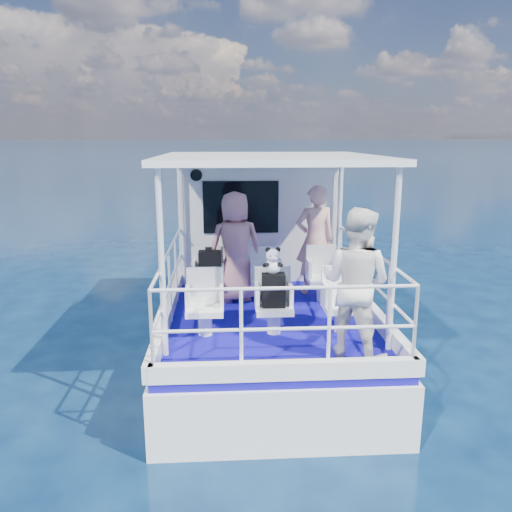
{
  "coord_description": "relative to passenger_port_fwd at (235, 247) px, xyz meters",
  "views": [
    {
      "loc": [
        -0.61,
        -7.26,
        3.42
      ],
      "look_at": [
        -0.19,
        -0.4,
        1.78
      ],
      "focal_mm": 35.0,
      "sensor_mm": 36.0,
      "label": 1
    }
  ],
  "objects": [
    {
      "name": "ground",
      "position": [
        0.47,
        -0.3,
        -1.76
      ],
      "size": [
        2000.0,
        2000.0,
        0.0
      ],
      "primitive_type": "plane",
      "color": "#071B38",
      "rests_on": "ground"
    },
    {
      "name": "hull",
      "position": [
        0.47,
        0.7,
        -1.76
      ],
      "size": [
        3.0,
        7.0,
        1.6
      ],
      "primitive_type": "cube",
      "color": "white",
      "rests_on": "ground"
    },
    {
      "name": "deck",
      "position": [
        0.47,
        0.7,
        -0.91
      ],
      "size": [
        2.9,
        6.9,
        0.1
      ],
      "primitive_type": "cube",
      "color": "#120A8C",
      "rests_on": "hull"
    },
    {
      "name": "cabin",
      "position": [
        0.47,
        2.0,
        0.24
      ],
      "size": [
        2.85,
        2.0,
        2.2
      ],
      "primitive_type": "cube",
      "color": "white",
      "rests_on": "deck"
    },
    {
      "name": "canopy",
      "position": [
        0.47,
        -0.5,
        1.38
      ],
      "size": [
        3.0,
        3.2,
        0.08
      ],
      "primitive_type": "cube",
      "color": "white",
      "rests_on": "cabin"
    },
    {
      "name": "canopy_posts",
      "position": [
        0.47,
        -0.55,
        0.24
      ],
      "size": [
        2.77,
        2.97,
        2.2
      ],
      "color": "white",
      "rests_on": "deck"
    },
    {
      "name": "railings",
      "position": [
        0.47,
        -0.87,
        -0.36
      ],
      "size": [
        2.84,
        3.59,
        1.0
      ],
      "primitive_type": null,
      "color": "white",
      "rests_on": "deck"
    },
    {
      "name": "seat_port_fwd",
      "position": [
        -0.43,
        -0.1,
        -0.67
      ],
      "size": [
        0.48,
        0.46,
        0.38
      ],
      "primitive_type": "cube",
      "color": "white",
      "rests_on": "deck"
    },
    {
      "name": "seat_center_fwd",
      "position": [
        0.47,
        -0.1,
        -0.67
      ],
      "size": [
        0.48,
        0.46,
        0.38
      ],
      "primitive_type": "cube",
      "color": "white",
      "rests_on": "deck"
    },
    {
      "name": "seat_stbd_fwd",
      "position": [
        1.37,
        -0.1,
        -0.67
      ],
      "size": [
        0.48,
        0.46,
        0.38
      ],
      "primitive_type": "cube",
      "color": "white",
      "rests_on": "deck"
    },
    {
      "name": "seat_port_aft",
      "position": [
        -0.43,
        -1.4,
        -0.67
      ],
      "size": [
        0.48,
        0.46,
        0.38
      ],
      "primitive_type": "cube",
      "color": "white",
      "rests_on": "deck"
    },
    {
      "name": "seat_center_aft",
      "position": [
        0.47,
        -1.4,
        -0.67
      ],
      "size": [
        0.48,
        0.46,
        0.38
      ],
      "primitive_type": "cube",
      "color": "white",
      "rests_on": "deck"
    },
    {
      "name": "seat_stbd_aft",
      "position": [
        1.37,
        -1.4,
        -0.67
      ],
      "size": [
        0.48,
        0.46,
        0.38
      ],
      "primitive_type": "cube",
      "color": "white",
      "rests_on": "deck"
    },
    {
      "name": "passenger_port_fwd",
      "position": [
        0.0,
        0.0,
        0.0
      ],
      "size": [
        0.73,
        0.58,
        1.73
      ],
      "primitive_type": "imported",
      "rotation": [
        0.0,
        0.0,
        3.35
      ],
      "color": "tan",
      "rests_on": "deck"
    },
    {
      "name": "passenger_stbd_fwd",
      "position": [
        1.3,
        0.33,
        0.03
      ],
      "size": [
        0.71,
        0.52,
        1.79
      ],
      "primitive_type": "imported",
      "rotation": [
        0.0,
        0.0,
        3.3
      ],
      "color": "#EAA497",
      "rests_on": "deck"
    },
    {
      "name": "passenger_stbd_aft",
      "position": [
        1.34,
        -2.12,
        0.02
      ],
      "size": [
        1.09,
        1.05,
        1.76
      ],
      "primitive_type": "imported",
      "rotation": [
        0.0,
        0.0,
        2.47
      ],
      "color": "white",
      "rests_on": "deck"
    },
    {
      "name": "backpack_port",
      "position": [
        -0.39,
        -0.13,
        -0.26
      ],
      "size": [
        0.35,
        0.2,
        0.46
      ],
      "primitive_type": "cube",
      "color": "black",
      "rests_on": "seat_port_fwd"
    },
    {
      "name": "backpack_center",
      "position": [
        0.46,
        -1.44,
        -0.26
      ],
      "size": [
        0.29,
        0.17,
        0.44
      ],
      "primitive_type": "cube",
      "color": "black",
      "rests_on": "seat_center_aft"
    },
    {
      "name": "compact_camera",
      "position": [
        -0.41,
        -0.14,
        0.0
      ],
      "size": [
        0.1,
        0.06,
        0.06
      ],
      "primitive_type": "cube",
      "color": "black",
      "rests_on": "backpack_port"
    },
    {
      "name": "panda",
      "position": [
        0.45,
        -1.42,
        0.13
      ],
      "size": [
        0.22,
        0.18,
        0.34
      ],
      "primitive_type": null,
      "color": "white",
      "rests_on": "backpack_center"
    }
  ]
}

